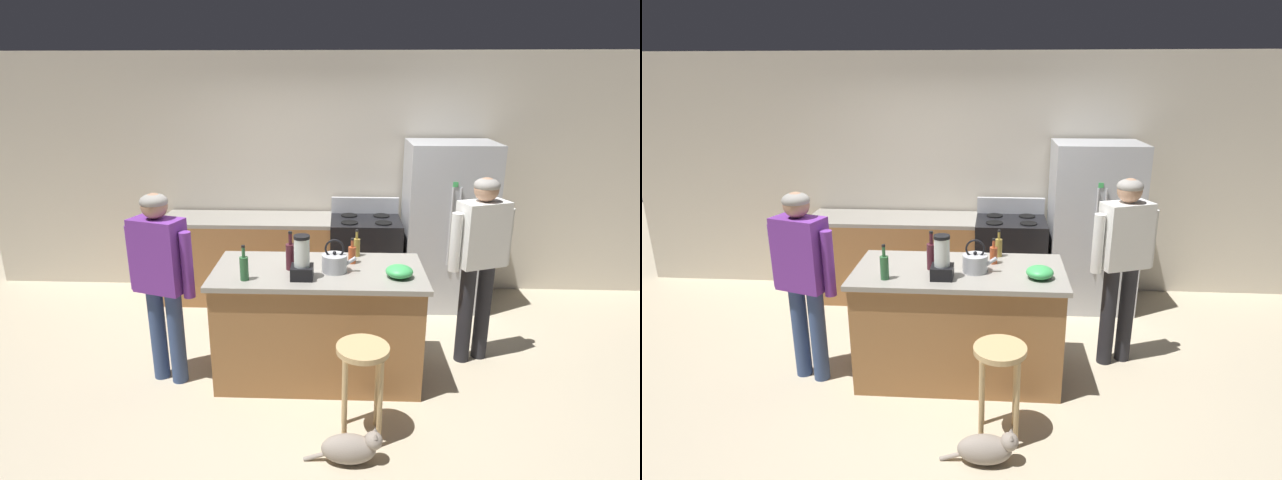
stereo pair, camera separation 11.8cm
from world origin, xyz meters
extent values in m
plane|color=beige|center=(0.00, 0.00, 0.00)|extent=(14.00, 14.00, 0.00)
cube|color=beige|center=(0.00, 1.95, 1.35)|extent=(8.00, 0.10, 2.70)
cube|color=#9E6B3D|center=(0.00, 0.00, 0.45)|extent=(1.63, 0.77, 0.91)
cube|color=gray|center=(0.00, 0.00, 0.93)|extent=(1.69, 0.83, 0.04)
cube|color=#9E6B3D|center=(-0.80, 1.55, 0.45)|extent=(2.00, 0.64, 0.91)
cube|color=gray|center=(-0.80, 1.55, 0.93)|extent=(2.00, 0.64, 0.04)
cube|color=#B7BABF|center=(1.32, 1.50, 0.90)|extent=(0.90, 0.70, 1.79)
cylinder|color=#B7BABF|center=(1.28, 1.13, 0.99)|extent=(0.02, 0.02, 0.81)
cylinder|color=#B7BABF|center=(1.36, 1.13, 0.99)|extent=(0.02, 0.02, 0.81)
cube|color=orange|center=(1.33, 1.15, 0.85)|extent=(0.05, 0.01, 0.05)
cube|color=yellow|center=(1.42, 1.15, 0.75)|extent=(0.05, 0.01, 0.05)
cube|color=yellow|center=(1.69, 1.15, 1.06)|extent=(0.05, 0.01, 0.05)
cube|color=#3FB259|center=(1.30, 1.15, 1.42)|extent=(0.05, 0.01, 0.05)
cube|color=yellow|center=(1.39, 1.15, 0.65)|extent=(0.05, 0.01, 0.05)
cube|color=black|center=(0.45, 1.52, 0.47)|extent=(0.76, 0.64, 0.95)
cube|color=black|center=(0.45, 1.20, 0.43)|extent=(0.60, 0.01, 0.24)
cube|color=#B7BABF|center=(0.45, 1.81, 1.04)|extent=(0.76, 0.06, 0.18)
cylinder|color=black|center=(0.27, 1.37, 0.96)|extent=(0.18, 0.18, 0.01)
cylinder|color=black|center=(0.63, 1.37, 0.96)|extent=(0.18, 0.18, 0.01)
cylinder|color=black|center=(0.27, 1.67, 0.96)|extent=(0.18, 0.18, 0.01)
cylinder|color=black|center=(0.63, 1.67, 0.96)|extent=(0.18, 0.18, 0.01)
cylinder|color=#384C7A|center=(-1.32, -0.11, 0.40)|extent=(0.16, 0.16, 0.80)
cylinder|color=#384C7A|center=(-1.15, -0.16, 0.40)|extent=(0.16, 0.16, 0.80)
cube|color=#723399|center=(-1.23, -0.13, 1.10)|extent=(0.45, 0.33, 0.59)
cylinder|color=#723399|center=(-1.47, -0.06, 1.05)|extent=(0.11, 0.11, 0.53)
cylinder|color=#723399|center=(-1.00, -0.21, 1.05)|extent=(0.11, 0.11, 0.53)
sphere|color=tan|center=(-1.23, -0.13, 1.49)|extent=(0.25, 0.25, 0.20)
ellipsoid|color=gray|center=(-1.23, -0.13, 1.53)|extent=(0.26, 0.26, 0.12)
cylinder|color=#26262B|center=(1.44, 0.33, 0.45)|extent=(0.17, 0.17, 0.90)
cylinder|color=#26262B|center=(1.27, 0.26, 0.45)|extent=(0.17, 0.17, 0.90)
cube|color=white|center=(1.35, 0.29, 1.17)|extent=(0.45, 0.35, 0.55)
cylinder|color=white|center=(1.59, 0.38, 1.12)|extent=(0.12, 0.12, 0.50)
cylinder|color=white|center=(1.12, 0.21, 1.12)|extent=(0.12, 0.12, 0.50)
sphere|color=tan|center=(1.35, 0.29, 1.55)|extent=(0.26, 0.26, 0.20)
ellipsoid|color=gray|center=(1.35, 0.29, 1.58)|extent=(0.27, 0.27, 0.12)
cylinder|color=tan|center=(0.33, -0.78, 0.68)|extent=(0.36, 0.36, 0.04)
cylinder|color=tan|center=(0.21, -0.90, 0.33)|extent=(0.04, 0.04, 0.66)
cylinder|color=tan|center=(0.45, -0.90, 0.33)|extent=(0.04, 0.04, 0.66)
cylinder|color=tan|center=(0.21, -0.66, 0.33)|extent=(0.04, 0.04, 0.66)
cylinder|color=tan|center=(0.45, -0.66, 0.33)|extent=(0.04, 0.04, 0.66)
ellipsoid|color=gray|center=(0.24, -1.05, 0.10)|extent=(0.36, 0.18, 0.20)
sphere|color=gray|center=(0.40, -1.05, 0.17)|extent=(0.12, 0.12, 0.12)
cone|color=gray|center=(0.41, -1.08, 0.23)|extent=(0.04, 0.04, 0.03)
cone|color=gray|center=(0.41, -1.02, 0.23)|extent=(0.04, 0.04, 0.03)
cylinder|color=gray|center=(0.04, -1.05, 0.04)|extent=(0.20, 0.03, 0.10)
cube|color=black|center=(-0.12, -0.20, 1.00)|extent=(0.17, 0.17, 0.10)
cylinder|color=silver|center=(-0.12, -0.20, 1.16)|extent=(0.12, 0.12, 0.22)
cylinder|color=black|center=(-0.12, -0.20, 1.28)|extent=(0.12, 0.12, 0.02)
cylinder|color=#2D6638|center=(-0.55, -0.25, 1.04)|extent=(0.07, 0.07, 0.18)
cylinder|color=#2D6638|center=(-0.55, -0.25, 1.17)|extent=(0.03, 0.03, 0.08)
cylinder|color=black|center=(-0.55, -0.25, 1.22)|extent=(0.03, 0.03, 0.02)
cylinder|color=#471923|center=(-0.22, -0.01, 1.05)|extent=(0.08, 0.08, 0.21)
cylinder|color=#471923|center=(-0.22, -0.01, 1.20)|extent=(0.03, 0.03, 0.09)
cylinder|color=black|center=(-0.22, -0.01, 1.26)|extent=(0.03, 0.03, 0.02)
cylinder|color=olive|center=(0.31, 0.33, 1.03)|extent=(0.06, 0.06, 0.15)
cylinder|color=olive|center=(0.31, 0.33, 1.14)|extent=(0.02, 0.02, 0.07)
cylinder|color=black|center=(0.31, 0.33, 1.18)|extent=(0.03, 0.03, 0.02)
cylinder|color=#B24C26|center=(0.27, 0.15, 1.02)|extent=(0.06, 0.06, 0.14)
cylinder|color=#B24C26|center=(0.27, 0.15, 1.12)|extent=(0.02, 0.02, 0.06)
cylinder|color=black|center=(0.27, 0.15, 1.16)|extent=(0.03, 0.03, 0.02)
ellipsoid|color=#3FB259|center=(0.63, -0.15, 1.00)|extent=(0.21, 0.21, 0.09)
cylinder|color=#B7BABF|center=(0.13, -0.04, 1.02)|extent=(0.20, 0.20, 0.14)
sphere|color=black|center=(0.13, -0.04, 1.10)|extent=(0.03, 0.03, 0.03)
cylinder|color=#B7BABF|center=(0.26, -0.04, 1.04)|extent=(0.09, 0.03, 0.08)
torus|color=black|center=(0.13, -0.04, 1.14)|extent=(0.16, 0.02, 0.16)
camera|label=1|loc=(0.16, -3.74, 2.39)|focal=28.05mm
camera|label=2|loc=(0.28, -3.73, 2.39)|focal=28.05mm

